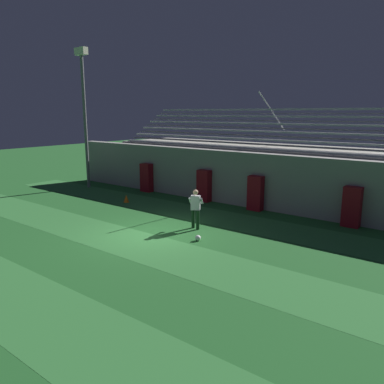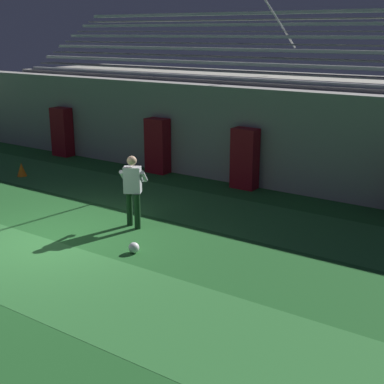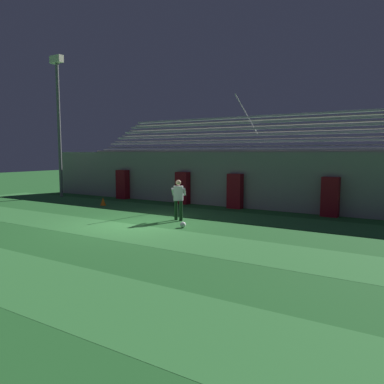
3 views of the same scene
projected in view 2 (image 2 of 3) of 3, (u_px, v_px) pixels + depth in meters
The scene contains 11 objects.
ground_plane at pixel (46, 240), 11.51m from camera, with size 80.00×80.00×0.00m, color #236028.
turf_stripe_mid at pixel (1, 258), 10.60m from camera, with size 28.00×2.43×0.01m, color #337A38.
turf_stripe_far at pixel (153, 198), 14.44m from camera, with size 28.00×2.43×0.01m, color #337A38.
back_wall at pixel (209, 131), 16.25m from camera, with size 24.00×0.60×2.80m, color #999691.
padding_pillar_gate_left at pixel (158, 146), 16.82m from camera, with size 0.73×0.44×1.73m, color maroon.
padding_pillar_gate_right at pixel (245, 159), 15.13m from camera, with size 0.73×0.44×1.73m, color maroon.
padding_pillar_far_left at pixel (62, 132), 19.16m from camera, with size 0.73×0.44×1.73m, color maroon.
bleacher_stand at pixel (251, 117), 18.35m from camera, with size 18.00×4.75×5.83m.
goalkeeper at pixel (133, 187), 12.04m from camera, with size 0.73×0.69×1.67m.
soccer_ball at pixel (134, 248), 10.82m from camera, with size 0.22×0.22×0.22m, color white.
traffic_cone at pixel (22, 170), 16.56m from camera, with size 0.30×0.30×0.42m, color orange.
Camera 2 is at (8.65, -7.08, 4.30)m, focal length 50.00 mm.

